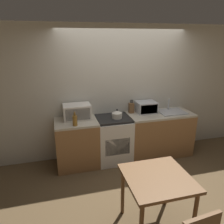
{
  "coord_description": "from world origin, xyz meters",
  "views": [
    {
      "loc": [
        -1.3,
        -3.09,
        2.33
      ],
      "look_at": [
        -0.32,
        0.56,
        1.05
      ],
      "focal_mm": 35.0,
      "sensor_mm": 36.0,
      "label": 1
    }
  ],
  "objects_px": {
    "bottle": "(75,120)",
    "dining_table": "(157,184)",
    "kettle": "(117,114)",
    "toaster_oven": "(146,107)",
    "microwave": "(77,112)",
    "stove_range": "(113,139)"
  },
  "relations": [
    {
      "from": "bottle",
      "to": "toaster_oven",
      "type": "bearing_deg",
      "value": 13.11
    },
    {
      "from": "stove_range",
      "to": "dining_table",
      "type": "relative_size",
      "value": 1.15
    },
    {
      "from": "stove_range",
      "to": "kettle",
      "type": "distance_m",
      "value": 0.53
    },
    {
      "from": "toaster_oven",
      "to": "dining_table",
      "type": "distance_m",
      "value": 2.01
    },
    {
      "from": "bottle",
      "to": "dining_table",
      "type": "distance_m",
      "value": 1.77
    },
    {
      "from": "microwave",
      "to": "dining_table",
      "type": "xyz_separation_m",
      "value": [
        0.75,
        -1.86,
        -0.39
      ]
    },
    {
      "from": "kettle",
      "to": "microwave",
      "type": "relative_size",
      "value": 0.38
    },
    {
      "from": "kettle",
      "to": "microwave",
      "type": "bearing_deg",
      "value": 167.45
    },
    {
      "from": "kettle",
      "to": "bottle",
      "type": "bearing_deg",
      "value": -168.27
    },
    {
      "from": "kettle",
      "to": "dining_table",
      "type": "xyz_separation_m",
      "value": [
        0.02,
        -1.7,
        -0.32
      ]
    },
    {
      "from": "toaster_oven",
      "to": "dining_table",
      "type": "xyz_separation_m",
      "value": [
        -0.64,
        -1.87,
        -0.36
      ]
    },
    {
      "from": "stove_range",
      "to": "microwave",
      "type": "distance_m",
      "value": 0.9
    },
    {
      "from": "stove_range",
      "to": "bottle",
      "type": "xyz_separation_m",
      "value": [
        -0.74,
        -0.21,
        0.55
      ]
    },
    {
      "from": "dining_table",
      "to": "microwave",
      "type": "bearing_deg",
      "value": 111.9
    },
    {
      "from": "stove_range",
      "to": "kettle",
      "type": "bearing_deg",
      "value": -36.89
    },
    {
      "from": "bottle",
      "to": "stove_range",
      "type": "bearing_deg",
      "value": 15.8
    },
    {
      "from": "microwave",
      "to": "toaster_oven",
      "type": "bearing_deg",
      "value": 0.51
    },
    {
      "from": "kettle",
      "to": "dining_table",
      "type": "relative_size",
      "value": 0.25
    },
    {
      "from": "microwave",
      "to": "toaster_oven",
      "type": "relative_size",
      "value": 1.26
    },
    {
      "from": "dining_table",
      "to": "toaster_oven",
      "type": "bearing_deg",
      "value": 70.98
    },
    {
      "from": "kettle",
      "to": "toaster_oven",
      "type": "bearing_deg",
      "value": 14.76
    },
    {
      "from": "stove_range",
      "to": "toaster_oven",
      "type": "xyz_separation_m",
      "value": [
        0.72,
        0.13,
        0.56
      ]
    }
  ]
}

